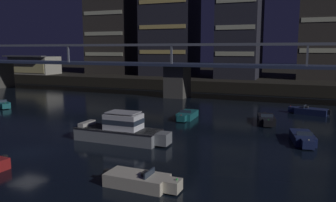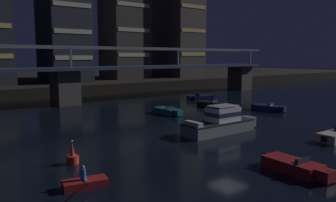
{
  "view_description": "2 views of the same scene",
  "coord_description": "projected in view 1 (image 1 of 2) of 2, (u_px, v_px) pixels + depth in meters",
  "views": [
    {
      "loc": [
        20.84,
        -20.59,
        8.43
      ],
      "look_at": [
        5.51,
        17.45,
        2.17
      ],
      "focal_mm": 36.32,
      "sensor_mm": 36.0,
      "label": 1
    },
    {
      "loc": [
        -19.14,
        -17.56,
        7.73
      ],
      "look_at": [
        5.69,
        15.44,
        2.25
      ],
      "focal_mm": 35.83,
      "sensor_mm": 36.0,
      "label": 2
    }
  ],
  "objects": [
    {
      "name": "ground_plane",
      "position": [
        26.0,
        153.0,
        27.85
      ],
      "size": [
        400.0,
        400.0,
        0.0
      ],
      "primitive_type": "plane",
      "color": "black"
    },
    {
      "name": "far_riverbank",
      "position": [
        232.0,
        73.0,
        104.28
      ],
      "size": [
        240.0,
        80.0,
        2.2
      ],
      "primitive_type": "cube",
      "color": "black",
      "rests_on": "ground"
    },
    {
      "name": "river_bridge",
      "position": [
        177.0,
        72.0,
        59.76
      ],
      "size": [
        90.17,
        6.4,
        9.38
      ],
      "color": "#4C4944",
      "rests_on": "ground"
    },
    {
      "name": "tower_west_low",
      "position": [
        115.0,
        24.0,
        89.2
      ],
      "size": [
        11.87,
        12.09,
        25.79
      ],
      "color": "#38332D",
      "rests_on": "far_riverbank"
    },
    {
      "name": "tower_west_tall",
      "position": [
        170.0,
        15.0,
        80.78
      ],
      "size": [
        12.29,
        10.25,
        28.74
      ],
      "color": "#282833",
      "rests_on": "far_riverbank"
    },
    {
      "name": "tower_central",
      "position": [
        241.0,
        16.0,
        73.52
      ],
      "size": [
        8.66,
        11.74,
        27.19
      ],
      "color": "#282833",
      "rests_on": "far_riverbank"
    },
    {
      "name": "tower_east_tall",
      "position": [
        325.0,
        6.0,
        69.94
      ],
      "size": [
        9.64,
        10.16,
        30.49
      ],
      "color": "#38332D",
      "rests_on": "far_riverbank"
    },
    {
      "name": "waterfront_pavilion",
      "position": [
        35.0,
        65.0,
        86.72
      ],
      "size": [
        12.4,
        7.4,
        4.7
      ],
      "color": "#B2AD9E",
      "rests_on": "far_riverbank"
    },
    {
      "name": "cabin_cruiser_near_left",
      "position": [
        121.0,
        130.0,
        31.26
      ],
      "size": [
        9.14,
        2.7,
        2.79
      ],
      "color": "gray",
      "rests_on": "ground"
    },
    {
      "name": "speedboat_near_center",
      "position": [
        303.0,
        138.0,
        30.95
      ],
      "size": [
        2.49,
        5.23,
        1.16
      ],
      "color": "#19234C",
      "rests_on": "ground"
    },
    {
      "name": "speedboat_near_right",
      "position": [
        1.0,
        104.0,
        49.87
      ],
      "size": [
        4.93,
        3.44,
        1.16
      ],
      "color": "#196066",
      "rests_on": "ground"
    },
    {
      "name": "speedboat_mid_left",
      "position": [
        309.0,
        111.0,
        44.41
      ],
      "size": [
        5.21,
        2.6,
        1.16
      ],
      "color": "#19234C",
      "rests_on": "ground"
    },
    {
      "name": "speedboat_mid_center",
      "position": [
        140.0,
        181.0,
        20.94
      ],
      "size": [
        5.2,
        1.87,
        1.16
      ],
      "color": "beige",
      "rests_on": "ground"
    },
    {
      "name": "speedboat_far_left",
      "position": [
        266.0,
        119.0,
        39.16
      ],
      "size": [
        2.49,
        5.23,
        1.16
      ],
      "color": "black",
      "rests_on": "ground"
    },
    {
      "name": "speedboat_far_center",
      "position": [
        187.0,
        115.0,
        41.66
      ],
      "size": [
        1.96,
        5.21,
        1.16
      ],
      "color": "#196066",
      "rests_on": "ground"
    }
  ]
}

